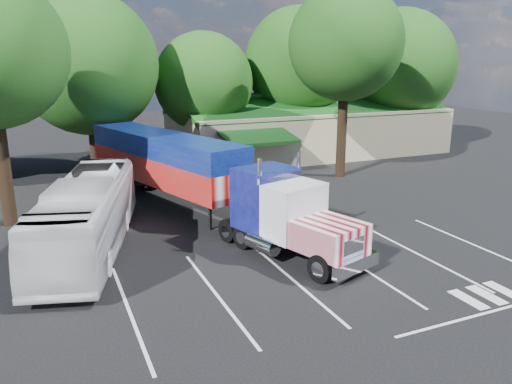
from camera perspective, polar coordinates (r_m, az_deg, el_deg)
name	(u,v)px	position (r m, az deg, el deg)	size (l,w,h in m)	color
ground	(238,233)	(25.16, -2.10, -4.69)	(120.00, 120.00, 0.00)	black
event_hall	(306,129)	(46.13, 5.72, 7.21)	(24.20, 14.12, 5.55)	#BBAB8B
tree_row_c	(87,64)	(38.42, -18.71, 13.64)	(10.00, 10.00, 13.05)	black
tree_row_d	(204,82)	(41.55, -6.00, 12.39)	(8.00, 8.00, 10.60)	black
tree_row_e	(299,62)	(45.50, 4.96, 14.54)	(9.60, 9.60, 12.90)	black
tree_row_f	(399,65)	(50.08, 16.05, 13.74)	(10.40, 10.40, 13.00)	black
tree_near_right	(346,43)	(36.58, 10.22, 16.38)	(8.00, 8.00, 13.50)	black
semi_truck	(190,171)	(27.62, -7.52, 2.40)	(8.79, 20.91, 4.42)	black
woman	(267,213)	(25.49, 1.23, -2.44)	(0.61, 0.40, 1.67)	black
bicycle	(218,185)	(32.81, -4.31, 0.85)	(0.60, 1.72, 0.90)	black
tour_bus	(88,215)	(23.76, -18.66, -2.47)	(2.81, 12.00, 3.34)	silver
silver_sedan	(287,156)	(41.27, 3.54, 4.09)	(1.34, 3.84, 1.27)	#B2B6BB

